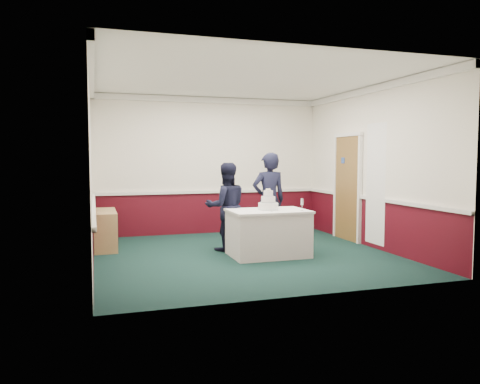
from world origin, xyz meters
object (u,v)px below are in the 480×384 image
object	(u,v)px
sideboard	(105,229)
person_man	(226,207)
wedding_cake	(268,203)
cake_table	(268,233)
cake_knife	(271,211)
person_woman	(269,200)
champagne_flute	(302,203)

from	to	relation	value
sideboard	person_man	bearing A→B (deg)	-22.08
sideboard	wedding_cake	xyz separation A→B (m)	(2.64, -1.53, 0.55)
sideboard	cake_table	xyz separation A→B (m)	(2.64, -1.53, 0.05)
sideboard	wedding_cake	bearing A→B (deg)	-30.03
wedding_cake	cake_knife	distance (m)	0.23
person_man	person_woman	bearing A→B (deg)	-175.40
cake_table	wedding_cake	distance (m)	0.50
wedding_cake	person_man	xyz separation A→B (m)	(-0.55, 0.68, -0.11)
wedding_cake	champagne_flute	distance (m)	0.57
cake_knife	person_man	size ratio (longest dim) A/B	0.14
sideboard	champagne_flute	xyz separation A→B (m)	(3.14, -1.81, 0.58)
wedding_cake	person_woman	distance (m)	0.78
person_woman	cake_table	bearing A→B (deg)	67.41
wedding_cake	person_man	world-z (taller)	person_man
champagne_flute	cake_table	bearing A→B (deg)	150.75
person_man	person_woman	size ratio (longest dim) A/B	0.90
person_woman	sideboard	bearing A→B (deg)	-16.13
sideboard	cake_table	world-z (taller)	cake_table
wedding_cake	cake_knife	xyz separation A→B (m)	(-0.03, -0.20, -0.11)
cake_table	person_man	bearing A→B (deg)	129.05
champagne_flute	person_man	world-z (taller)	person_man
person_man	champagne_flute	bearing A→B (deg)	139.03
cake_table	champagne_flute	bearing A→B (deg)	-29.25
cake_knife	person_man	bearing A→B (deg)	127.57
person_man	cake_table	bearing A→B (deg)	130.46
sideboard	cake_table	bearing A→B (deg)	-30.03
cake_table	champagne_flute	distance (m)	0.78
cake_table	person_woman	size ratio (longest dim) A/B	0.75
cake_knife	champagne_flute	size ratio (longest dim) A/B	1.07
person_woman	champagne_flute	bearing A→B (deg)	101.01
champagne_flute	wedding_cake	bearing A→B (deg)	150.75
champagne_flute	person_man	xyz separation A→B (m)	(-1.05, 0.96, -0.13)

